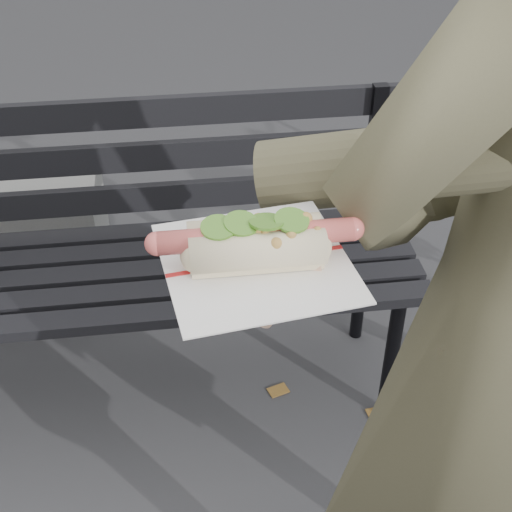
{
  "coord_description": "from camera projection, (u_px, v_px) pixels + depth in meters",
  "views": [
    {
      "loc": [
        0.01,
        -0.56,
        1.65
      ],
      "look_at": [
        0.09,
        0.02,
        1.2
      ],
      "focal_mm": 50.0,
      "sensor_mm": 36.0,
      "label": 1
    }
  ],
  "objects": [
    {
      "name": "park_bench",
      "position": [
        134.0,
        240.0,
        1.93
      ],
      "size": [
        1.5,
        0.44,
        0.88
      ],
      "color": "black",
      "rests_on": "ground"
    },
    {
      "name": "held_hotdog",
      "position": [
        423.0,
        180.0,
        0.8
      ],
      "size": [
        0.63,
        0.32,
        0.2
      ],
      "color": "brown"
    }
  ]
}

